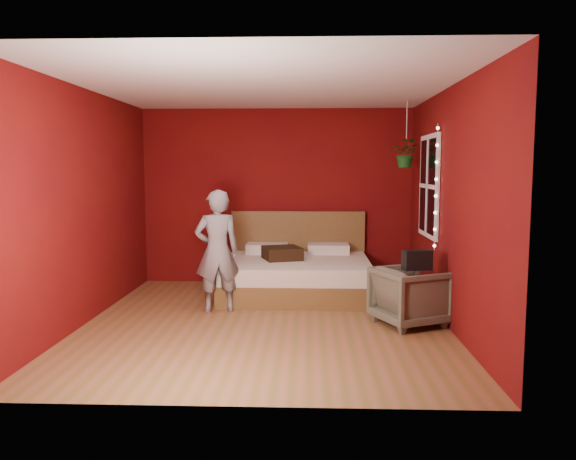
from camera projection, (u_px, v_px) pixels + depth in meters
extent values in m
plane|color=#915A3A|center=(266.00, 322.00, 6.30)|extent=(4.50, 4.50, 0.00)
cube|color=#640F0A|center=(277.00, 197.00, 8.40)|extent=(4.00, 0.02, 2.60)
cube|color=#640F0A|center=(240.00, 229.00, 3.91)|extent=(4.00, 0.02, 2.60)
cube|color=#640F0A|center=(85.00, 206.00, 6.23)|extent=(0.02, 4.50, 2.60)
cube|color=#640F0A|center=(450.00, 207.00, 6.08)|extent=(0.02, 4.50, 2.60)
cube|color=silver|center=(265.00, 85.00, 6.01)|extent=(4.00, 4.50, 0.02)
cube|color=white|center=(429.00, 186.00, 6.96)|extent=(0.04, 0.97, 1.27)
cube|color=black|center=(428.00, 186.00, 6.96)|extent=(0.02, 0.85, 1.15)
cube|color=white|center=(427.00, 186.00, 6.96)|extent=(0.03, 0.05, 1.15)
cube|color=white|center=(427.00, 186.00, 6.96)|extent=(0.03, 0.85, 0.05)
cylinder|color=silver|center=(436.00, 188.00, 6.44)|extent=(0.01, 0.01, 1.45)
sphere|color=#FFF2CC|center=(434.00, 246.00, 6.51)|extent=(0.04, 0.04, 0.04)
sphere|color=#FFF2CC|center=(435.00, 229.00, 6.49)|extent=(0.04, 0.04, 0.04)
sphere|color=#FFF2CC|center=(435.00, 213.00, 6.47)|extent=(0.04, 0.04, 0.04)
sphere|color=#FFF2CC|center=(436.00, 196.00, 6.45)|extent=(0.04, 0.04, 0.04)
sphere|color=#FFF2CC|center=(436.00, 179.00, 6.43)|extent=(0.04, 0.04, 0.04)
sphere|color=#FFF2CC|center=(437.00, 162.00, 6.40)|extent=(0.04, 0.04, 0.04)
sphere|color=#FFF2CC|center=(437.00, 145.00, 6.38)|extent=(0.04, 0.04, 0.04)
sphere|color=#FFF2CC|center=(438.00, 128.00, 6.36)|extent=(0.04, 0.04, 0.04)
cube|color=brown|center=(297.00, 285.00, 7.62)|extent=(1.98, 1.68, 0.28)
cube|color=beige|center=(297.00, 267.00, 7.60)|extent=(1.94, 1.65, 0.22)
cube|color=brown|center=(298.00, 248.00, 8.37)|extent=(1.98, 0.08, 1.09)
cube|color=silver|center=(267.00, 248.00, 8.15)|extent=(0.59, 0.38, 0.14)
cube|color=silver|center=(328.00, 249.00, 8.12)|extent=(0.59, 0.38, 0.14)
imported|color=gray|center=(217.00, 251.00, 6.71)|extent=(0.62, 0.50, 1.47)
imported|color=#5A5947|center=(410.00, 296.00, 6.16)|extent=(0.93, 0.92, 0.64)
cube|color=black|center=(417.00, 260.00, 5.98)|extent=(0.32, 0.21, 0.21)
cube|color=#311E10|center=(282.00, 253.00, 7.59)|extent=(0.60, 0.60, 0.17)
cylinder|color=silver|center=(407.00, 120.00, 7.35)|extent=(0.01, 0.01, 0.50)
imported|color=#195418|center=(406.00, 153.00, 7.40)|extent=(0.43, 0.40, 0.38)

